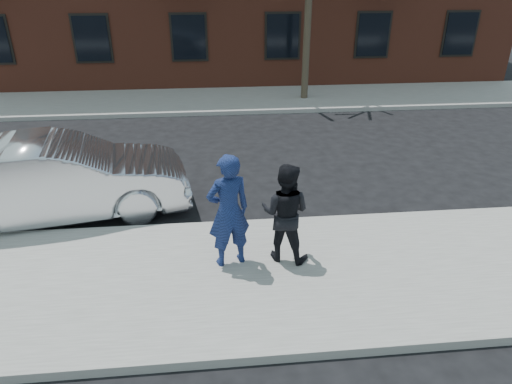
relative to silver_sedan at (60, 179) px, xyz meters
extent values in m
plane|color=black|center=(2.27, -2.44, -0.85)|extent=(100.00, 100.00, 0.00)
cube|color=gray|center=(2.27, -2.69, -0.77)|extent=(50.00, 3.50, 0.15)
cube|color=#999691|center=(2.27, -0.89, -0.77)|extent=(50.00, 0.10, 0.15)
cube|color=gray|center=(2.27, 8.81, -0.77)|extent=(50.00, 3.50, 0.15)
cube|color=#999691|center=(2.27, 7.01, -0.77)|extent=(50.00, 0.10, 0.15)
cube|color=black|center=(6.17, 10.50, 1.35)|extent=(1.30, 0.06, 1.70)
cube|color=black|center=(13.77, 10.50, 1.35)|extent=(1.30, 0.06, 1.70)
cylinder|color=#34291E|center=(6.77, 8.56, 1.40)|extent=(0.26, 0.26, 4.20)
imported|color=silver|center=(0.00, 0.00, 0.00)|extent=(5.37, 2.64, 1.69)
imported|color=navy|center=(3.34, -2.27, 0.30)|extent=(0.83, 0.66, 1.99)
cube|color=black|center=(3.23, -2.07, 0.54)|extent=(0.10, 0.14, 0.08)
imported|color=black|center=(4.29, -2.20, 0.18)|extent=(1.04, 0.95, 1.75)
cube|color=black|center=(4.22, -1.98, 0.34)|extent=(0.10, 0.15, 0.06)
camera|label=1|loc=(3.14, -8.79, 3.85)|focal=32.00mm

